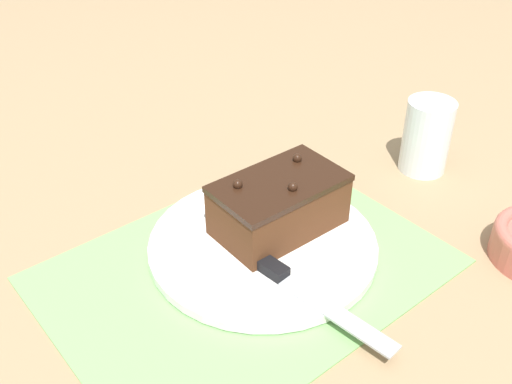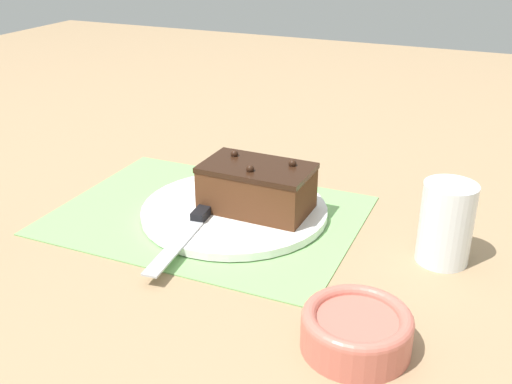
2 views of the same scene
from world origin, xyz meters
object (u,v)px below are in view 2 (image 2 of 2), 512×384
at_px(small_bowl, 356,329).
at_px(cake_plate, 235,211).
at_px(serving_knife, 196,221).
at_px(drinking_glass, 446,223).
at_px(chocolate_cake, 257,187).

bearing_deg(small_bowl, cake_plate, 137.74).
bearing_deg(small_bowl, serving_knife, 150.83).
height_order(drinking_glass, small_bowl, drinking_glass).
bearing_deg(drinking_glass, chocolate_cake, 176.90).
bearing_deg(small_bowl, chocolate_cake, 132.55).
xyz_separation_m(chocolate_cake, drinking_glass, (0.28, -0.02, 0.00)).
relative_size(chocolate_cake, serving_knife, 0.74).
distance_m(cake_plate, drinking_glass, 0.32).
bearing_deg(drinking_glass, cake_plate, 178.87).
height_order(serving_knife, small_bowl, small_bowl).
bearing_deg(serving_knife, cake_plate, -116.17).
bearing_deg(drinking_glass, small_bowl, -104.74).
relative_size(chocolate_cake, drinking_glass, 1.47).
relative_size(serving_knife, small_bowl, 1.88).
relative_size(drinking_glass, small_bowl, 0.94).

